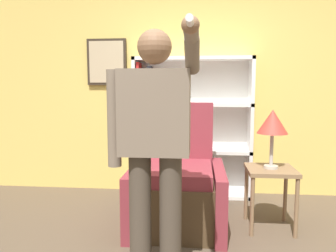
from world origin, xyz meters
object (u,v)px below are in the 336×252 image
at_px(person_standing, 154,139).
at_px(bookcase, 180,129).
at_px(armchair, 178,187).
at_px(table_lamp, 273,123).
at_px(side_table, 270,179).

bearing_deg(person_standing, bookcase, 88.10).
xyz_separation_m(armchair, table_lamp, (0.86, -0.02, 0.63)).
bearing_deg(table_lamp, side_table, 180.00).
relative_size(bookcase, person_standing, 0.99).
bearing_deg(side_table, person_standing, -136.19).
relative_size(armchair, table_lamp, 2.15).
bearing_deg(table_lamp, armchair, 178.35).
bearing_deg(bookcase, armchair, -87.97).
bearing_deg(person_standing, armchair, 84.45).
bearing_deg(bookcase, person_standing, -91.90).
bearing_deg(armchair, bookcase, 92.03).
height_order(bookcase, armchair, bookcase).
bearing_deg(bookcase, side_table, -45.24).
relative_size(bookcase, table_lamp, 3.09).
height_order(armchair, side_table, armchair).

